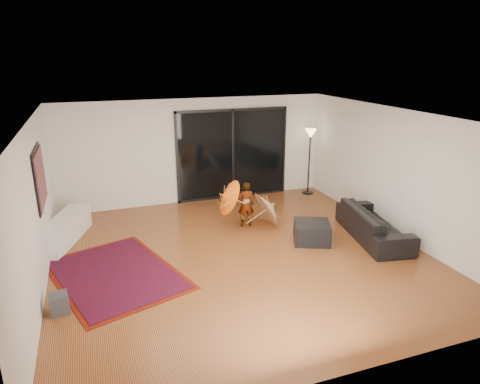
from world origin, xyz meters
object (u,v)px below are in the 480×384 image
sofa (374,224)px  child (246,204)px  media_console (64,230)px  ottoman (312,232)px

sofa → child: size_ratio=2.12×
media_console → ottoman: media_console is taller
ottoman → child: bearing=129.0°
sofa → child: (-2.34, 1.52, 0.20)m
ottoman → child: size_ratio=0.70×
media_console → ottoman: 5.17m
sofa → child: 2.80m
sofa → ottoman: size_ratio=3.04×
media_console → sofa: bearing=2.8°
ottoman → child: (-1.01, 1.25, 0.31)m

